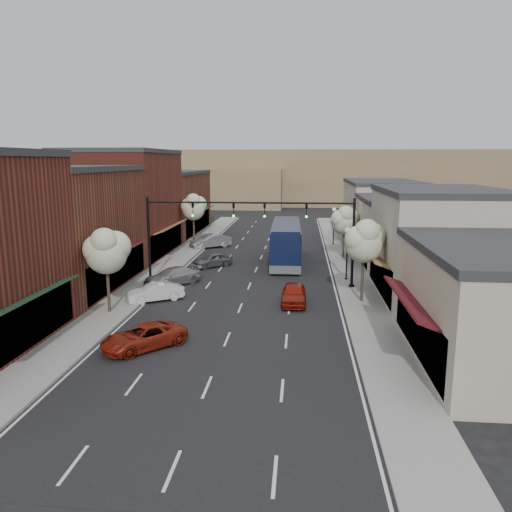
% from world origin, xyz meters
% --- Properties ---
extents(ground, '(160.00, 160.00, 0.00)m').
position_xyz_m(ground, '(0.00, 0.00, 0.00)').
color(ground, black).
rests_on(ground, ground).
extents(sidewalk_left, '(2.80, 73.00, 0.15)m').
position_xyz_m(sidewalk_left, '(-8.40, 18.50, 0.07)').
color(sidewalk_left, gray).
rests_on(sidewalk_left, ground).
extents(sidewalk_right, '(2.80, 73.00, 0.15)m').
position_xyz_m(sidewalk_right, '(8.40, 18.50, 0.07)').
color(sidewalk_right, gray).
rests_on(sidewalk_right, ground).
extents(curb_left, '(0.25, 73.00, 0.17)m').
position_xyz_m(curb_left, '(-7.00, 18.50, 0.07)').
color(curb_left, gray).
rests_on(curb_left, ground).
extents(curb_right, '(0.25, 73.00, 0.17)m').
position_xyz_m(curb_right, '(7.00, 18.50, 0.07)').
color(curb_right, gray).
rests_on(curb_right, ground).
extents(bldg_left_midnear, '(10.14, 14.10, 9.40)m').
position_xyz_m(bldg_left_midnear, '(-14.23, 6.00, 4.66)').
color(bldg_left_midnear, brown).
rests_on(bldg_left_midnear, ground).
extents(bldg_left_midfar, '(10.14, 14.10, 10.90)m').
position_xyz_m(bldg_left_midfar, '(-14.24, 20.00, 5.40)').
color(bldg_left_midfar, maroon).
rests_on(bldg_left_midfar, ground).
extents(bldg_left_far, '(10.14, 18.10, 8.40)m').
position_xyz_m(bldg_left_far, '(-14.22, 36.00, 4.16)').
color(bldg_left_far, brown).
rests_on(bldg_left_far, ground).
extents(bldg_right_near, '(9.14, 12.10, 5.90)m').
position_xyz_m(bldg_right_near, '(13.69, -6.00, 2.92)').
color(bldg_right_near, '#B5A690').
rests_on(bldg_right_near, ground).
extents(bldg_right_midnear, '(9.14, 12.10, 7.90)m').
position_xyz_m(bldg_right_midnear, '(13.72, 6.00, 3.91)').
color(bldg_right_midnear, '#B5A89B').
rests_on(bldg_right_midnear, ground).
extents(bldg_right_midfar, '(9.14, 12.10, 6.40)m').
position_xyz_m(bldg_right_midfar, '(13.70, 18.00, 3.17)').
color(bldg_right_midfar, '#B5A690').
rests_on(bldg_right_midfar, ground).
extents(bldg_right_far, '(9.14, 16.10, 7.40)m').
position_xyz_m(bldg_right_far, '(13.71, 32.00, 3.66)').
color(bldg_right_far, '#B5A89B').
rests_on(bldg_right_far, ground).
extents(hill_far, '(120.00, 30.00, 12.00)m').
position_xyz_m(hill_far, '(0.00, 90.00, 6.00)').
color(hill_far, '#7A6647').
rests_on(hill_far, ground).
extents(hill_near, '(50.00, 20.00, 8.00)m').
position_xyz_m(hill_near, '(-25.00, 78.00, 4.00)').
color(hill_near, '#7A6647').
rests_on(hill_near, ground).
extents(signal_mast_right, '(8.22, 0.46, 7.00)m').
position_xyz_m(signal_mast_right, '(5.62, 8.00, 4.62)').
color(signal_mast_right, black).
rests_on(signal_mast_right, ground).
extents(signal_mast_left, '(8.22, 0.46, 7.00)m').
position_xyz_m(signal_mast_left, '(-5.62, 8.00, 4.62)').
color(signal_mast_left, black).
rests_on(signal_mast_left, ground).
extents(tree_right_near, '(2.85, 2.65, 5.95)m').
position_xyz_m(tree_right_near, '(8.35, 3.94, 4.45)').
color(tree_right_near, '#47382B').
rests_on(tree_right_near, ground).
extents(tree_right_far, '(2.85, 2.65, 5.43)m').
position_xyz_m(tree_right_far, '(8.35, 19.94, 3.99)').
color(tree_right_far, '#47382B').
rests_on(tree_right_far, ground).
extents(tree_left_near, '(2.85, 2.65, 5.69)m').
position_xyz_m(tree_left_near, '(-8.25, -0.06, 4.22)').
color(tree_left_near, '#47382B').
rests_on(tree_left_near, ground).
extents(tree_left_far, '(2.85, 2.65, 6.13)m').
position_xyz_m(tree_left_far, '(-8.25, 25.94, 4.60)').
color(tree_left_far, '#47382B').
rests_on(tree_left_far, ground).
extents(lamp_post_near, '(0.44, 0.44, 4.44)m').
position_xyz_m(lamp_post_near, '(7.80, 10.50, 3.01)').
color(lamp_post_near, black).
rests_on(lamp_post_near, ground).
extents(lamp_post_far, '(0.44, 0.44, 4.44)m').
position_xyz_m(lamp_post_far, '(7.80, 28.00, 3.01)').
color(lamp_post_far, black).
rests_on(lamp_post_far, ground).
extents(coach_bus, '(3.03, 12.59, 3.83)m').
position_xyz_m(coach_bus, '(2.58, 17.79, 1.99)').
color(coach_bus, '#0E1638').
rests_on(coach_bus, ground).
extents(red_hatchback, '(1.71, 4.22, 1.44)m').
position_xyz_m(red_hatchback, '(3.59, 3.34, 0.72)').
color(red_hatchback, maroon).
rests_on(red_hatchback, ground).
extents(parked_car_a, '(4.68, 4.76, 1.27)m').
position_xyz_m(parked_car_a, '(-4.20, -5.73, 0.64)').
color(parked_car_a, maroon).
rests_on(parked_car_a, ground).
extents(parked_car_b, '(4.11, 3.24, 1.31)m').
position_xyz_m(parked_car_b, '(-6.20, 3.21, 0.65)').
color(parked_car_b, silver).
rests_on(parked_car_b, ground).
extents(parked_car_c, '(4.73, 4.64, 1.37)m').
position_xyz_m(parked_car_c, '(-6.20, 7.89, 0.68)').
color(parked_car_c, '#9C9DA2').
rests_on(parked_car_c, ground).
extents(parked_car_d, '(3.94, 3.78, 1.33)m').
position_xyz_m(parked_car_d, '(-4.20, 14.88, 0.66)').
color(parked_car_d, '#525559').
rests_on(parked_car_d, ground).
extents(parked_car_e, '(4.73, 4.07, 1.54)m').
position_xyz_m(parked_car_e, '(-6.20, 25.16, 0.77)').
color(parked_car_e, '#98979D').
rests_on(parked_car_e, ground).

